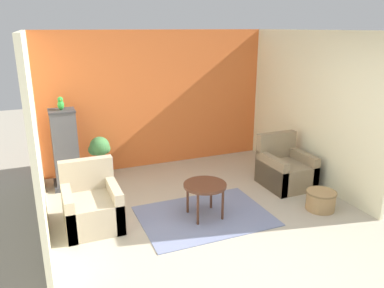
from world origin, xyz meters
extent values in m
plane|color=#B2A893|center=(0.00, 0.00, 0.00)|extent=(20.00, 20.00, 0.00)
cube|color=orange|center=(0.00, 3.41, 1.27)|extent=(4.42, 0.06, 2.55)
cube|color=beige|center=(-2.18, 1.69, 1.27)|extent=(0.06, 3.38, 2.55)
cube|color=beige|center=(2.18, 1.69, 1.27)|extent=(0.06, 3.38, 2.55)
cube|color=slate|center=(-0.07, 1.05, 0.01)|extent=(1.82, 1.33, 0.01)
cylinder|color=#512D1E|center=(-0.07, 1.05, 0.48)|extent=(0.60, 0.60, 0.04)
cylinder|color=#512D1E|center=(-0.26, 0.86, 0.23)|extent=(0.04, 0.04, 0.46)
cylinder|color=#512D1E|center=(0.12, 0.86, 0.23)|extent=(0.04, 0.04, 0.46)
cylinder|color=#512D1E|center=(-0.26, 1.24, 0.23)|extent=(0.04, 0.04, 0.46)
cylinder|color=#512D1E|center=(0.12, 1.24, 0.23)|extent=(0.04, 0.04, 0.46)
cube|color=tan|center=(-1.58, 1.38, 0.21)|extent=(0.72, 0.80, 0.42)
cube|color=tan|center=(-1.58, 1.71, 0.64)|extent=(0.72, 0.14, 0.44)
cube|color=tan|center=(-1.88, 1.38, 0.29)|extent=(0.12, 0.80, 0.57)
cube|color=tan|center=(-1.28, 1.38, 0.29)|extent=(0.12, 0.80, 0.57)
cube|color=#8E7A5B|center=(1.64, 1.50, 0.21)|extent=(0.72, 0.80, 0.42)
cube|color=#8E7A5B|center=(1.64, 1.83, 0.64)|extent=(0.72, 0.14, 0.44)
cube|color=#8E7A5B|center=(1.34, 1.50, 0.29)|extent=(0.12, 0.80, 0.57)
cube|color=#8E7A5B|center=(1.94, 1.50, 0.29)|extent=(0.12, 0.80, 0.57)
cube|color=#353539|center=(-1.76, 2.91, 0.04)|extent=(0.48, 0.48, 0.08)
cube|color=#4C4C51|center=(-1.76, 2.91, 0.69)|extent=(0.39, 0.39, 1.21)
cube|color=#353539|center=(-1.76, 2.91, 1.31)|extent=(0.41, 0.41, 0.03)
ellipsoid|color=green|center=(-1.76, 2.91, 1.40)|extent=(0.10, 0.13, 0.16)
sphere|color=green|center=(-1.76, 2.90, 1.50)|extent=(0.09, 0.09, 0.09)
cone|color=gold|center=(-1.76, 2.86, 1.49)|extent=(0.04, 0.04, 0.04)
cone|color=green|center=(-1.76, 2.97, 1.39)|extent=(0.05, 0.10, 0.14)
cylinder|color=#66605B|center=(-1.19, 3.04, 0.10)|extent=(0.22, 0.22, 0.21)
cylinder|color=brown|center=(-1.19, 3.04, 0.34)|extent=(0.03, 0.03, 0.27)
sphere|color=#427F42|center=(-1.19, 3.04, 0.60)|extent=(0.34, 0.34, 0.34)
sphere|color=#427F42|center=(-1.28, 3.08, 0.54)|extent=(0.21, 0.21, 0.21)
sphere|color=#427F42|center=(-1.10, 3.02, 0.56)|extent=(0.19, 0.19, 0.19)
cylinder|color=#A37F51|center=(1.60, 0.59, 0.14)|extent=(0.42, 0.42, 0.29)
cylinder|color=brown|center=(1.60, 0.59, 0.27)|extent=(0.44, 0.44, 0.02)
camera|label=1|loc=(-2.07, -3.31, 2.59)|focal=35.00mm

